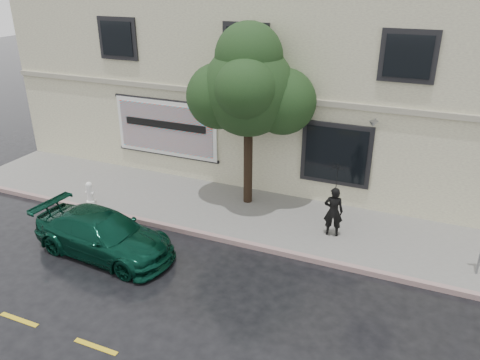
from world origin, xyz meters
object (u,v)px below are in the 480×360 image
at_px(pedestrian, 333,212).
at_px(street_tree, 249,91).
at_px(car, 104,234).
at_px(fire_hydrant, 90,193).

distance_m(pedestrian, street_tree, 4.55).
distance_m(car, street_tree, 6.14).
bearing_deg(fire_hydrant, car, -58.30).
bearing_deg(pedestrian, street_tree, -27.95).
bearing_deg(pedestrian, car, 21.09).
bearing_deg(street_tree, fire_hydrant, -155.68).
bearing_deg(fire_hydrant, street_tree, 9.79).
xyz_separation_m(car, street_tree, (2.60, 4.42, 3.38)).
height_order(street_tree, fire_hydrant, street_tree).
bearing_deg(car, fire_hydrant, 51.04).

